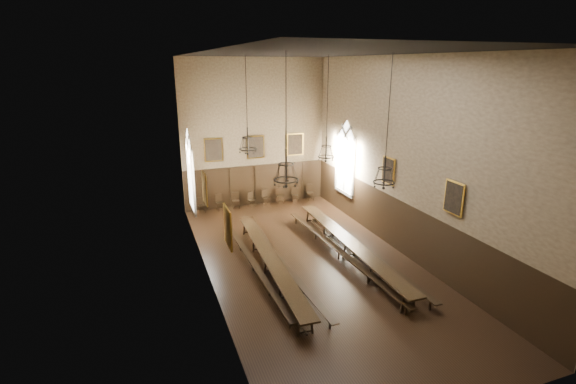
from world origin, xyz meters
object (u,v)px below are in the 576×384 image
table_left (270,265)px  chair_7 (310,195)px  chair_6 (295,197)px  bench_right_outer (362,249)px  chandelier_front_right (384,174)px  bench_right_inner (339,253)px  bench_left_outer (253,265)px  chair_1 (220,205)px  chair_4 (266,200)px  chair_2 (236,203)px  chandelier_back_left (248,143)px  chair_3 (252,202)px  chair_5 (280,199)px  bench_left_inner (282,265)px  chandelier_front_left (286,172)px  chair_0 (202,208)px  chandelier_back_right (326,150)px  table_right (349,249)px

table_left → chair_7: 10.34m
chair_6 → bench_right_outer: bearing=-79.6°
chair_7 → chandelier_front_right: size_ratio=0.21×
bench_right_inner → bench_left_outer: bearing=176.7°
bench_right_inner → chair_1: 9.40m
chair_4 → table_left: bearing=-113.6°
chair_2 → chandelier_back_left: size_ratio=0.23×
chair_1 → chair_7: chair_7 is taller
chair_3 → chair_5: size_ratio=0.90×
bench_left_inner → chair_1: bearing=96.2°
chair_2 → chair_4: 1.93m
chandelier_front_left → chandelier_front_right: size_ratio=0.88×
chair_0 → chandelier_front_left: bearing=-85.1°
chair_4 → chair_7: size_ratio=0.98×
chair_4 → bench_right_inner: bearing=-91.9°
bench_left_outer → chair_0: chair_0 is taller
bench_left_outer → bench_left_inner: 1.23m
chair_1 → chandelier_front_left: (0.31, -11.24, 4.79)m
chair_1 → chair_3: 1.98m
bench_left_inner → chandelier_back_right: chandelier_back_right is taller
table_right → chandelier_back_right: chandelier_back_right is taller
chair_3 → chandelier_back_right: 7.66m
bench_left_outer → bench_right_inner: 4.00m
chair_5 → chair_3: bearing=-173.7°
chair_2 → chair_3: size_ratio=1.10×
chair_7 → bench_right_outer: bearing=-92.6°
bench_right_outer → chandelier_front_right: (-0.50, -2.15, 4.21)m
chair_1 → chair_4: size_ratio=0.96×
chair_6 → chair_7: bearing=8.5°
bench_left_outer → chair_6: (5.10, 8.34, -0.00)m
bench_right_outer → chandelier_front_left: 7.20m
chair_3 → chair_4: size_ratio=0.90×
chair_3 → chandelier_back_right: (2.27, -5.90, 4.32)m
chair_3 → chandelier_back_right: chandelier_back_right is taller
table_right → chair_6: bearing=86.2°
chair_2 → chair_6: bearing=10.2°
chair_6 → chandelier_front_left: bearing=-102.6°
bench_right_outer → chair_2: chair_2 is taller
chair_1 → chair_2: chair_2 is taller
bench_left_inner → chair_2: (0.04, 8.77, 0.02)m
chair_2 → chandelier_front_left: bearing=-83.3°
chandelier_back_right → chandelier_front_right: same height
chair_3 → chandelier_front_left: bearing=-118.1°
bench_left_outer → bench_left_inner: bench_left_inner is taller
bench_left_outer → chair_3: bearing=75.3°
table_left → chandelier_front_right: bearing=-25.9°
chair_1 → chandelier_back_left: (0.40, -5.73, 4.84)m
chandelier_back_left → chandelier_front_right: 6.54m
bench_left_inner → bench_right_inner: (2.85, 0.21, 0.02)m
bench_right_inner → chandelier_front_left: chandelier_front_left is taller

